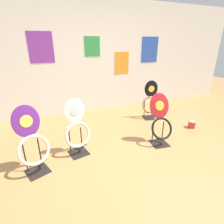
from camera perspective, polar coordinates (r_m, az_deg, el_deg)
ground_plane at (r=2.77m, az=13.11°, el=-15.70°), size 14.00×14.00×0.00m
wall_back at (r=4.44m, az=-4.30°, el=17.16°), size 8.00×0.07×2.60m
toilet_seat_display_purple_note at (r=2.51m, az=-24.67°, el=-9.17°), size 0.45×0.37×0.95m
toilet_seat_display_jazz_black at (r=4.06m, az=12.49°, el=3.53°), size 0.41×0.34×0.88m
toilet_seat_display_crimson_swirl at (r=3.07m, az=15.59°, el=-3.11°), size 0.41×0.39×0.88m
toilet_seat_display_white_plain at (r=2.73m, az=-11.33°, el=-6.00°), size 0.43×0.33×0.91m
paint_can at (r=4.00m, az=24.60°, el=-3.63°), size 0.15×0.15×0.14m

